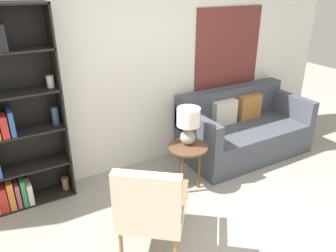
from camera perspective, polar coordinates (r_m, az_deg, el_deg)
wall_back at (r=3.96m, az=-6.71°, el=10.78°), size 6.40×0.08×2.70m
armchair at (r=2.86m, az=-3.00°, el=-13.74°), size 0.83×0.84×0.90m
couch at (r=4.69m, az=12.73°, el=-0.73°), size 1.74×0.90×0.88m
side_table at (r=3.71m, az=3.49°, el=-4.53°), size 0.45×0.45×0.55m
table_lamp at (r=3.62m, az=3.55°, el=0.62°), size 0.26×0.26×0.43m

